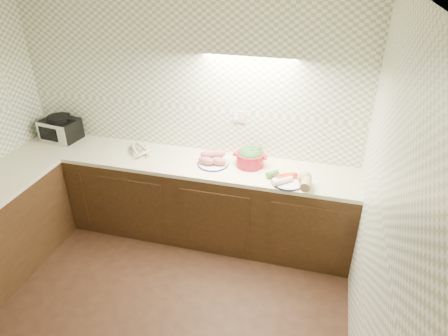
% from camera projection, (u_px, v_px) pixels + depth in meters
% --- Properties ---
extents(room, '(3.60, 3.60, 2.60)m').
position_uv_depth(room, '(89.00, 167.00, 2.48)').
color(room, black).
rests_on(room, ground).
extents(counter, '(3.60, 3.60, 0.90)m').
position_uv_depth(counter, '(85.00, 232.00, 3.78)').
color(counter, black).
rests_on(counter, ground).
extents(toaster_oven, '(0.42, 0.35, 0.28)m').
position_uv_depth(toaster_oven, '(60.00, 129.00, 4.47)').
color(toaster_oven, black).
rests_on(toaster_oven, counter).
extents(parsnip_pile, '(0.28, 0.38, 0.07)m').
position_uv_depth(parsnip_pile, '(143.00, 151.00, 4.20)').
color(parsnip_pile, beige).
rests_on(parsnip_pile, counter).
extents(sweet_potato_plate, '(0.31, 0.31, 0.14)m').
position_uv_depth(sweet_potato_plate, '(213.00, 159.00, 4.00)').
color(sweet_potato_plate, '#13193A').
rests_on(sweet_potato_plate, counter).
extents(onion_bowl, '(0.14, 0.14, 0.11)m').
position_uv_depth(onion_bowl, '(216.00, 155.00, 4.10)').
color(onion_bowl, black).
rests_on(onion_bowl, counter).
extents(dutch_oven, '(0.34, 0.28, 0.19)m').
position_uv_depth(dutch_oven, '(250.00, 157.00, 3.95)').
color(dutch_oven, '#A90F23').
rests_on(dutch_oven, counter).
extents(veg_plate, '(0.46, 0.31, 0.14)m').
position_uv_depth(veg_plate, '(295.00, 179.00, 3.67)').
color(veg_plate, '#13193A').
rests_on(veg_plate, counter).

